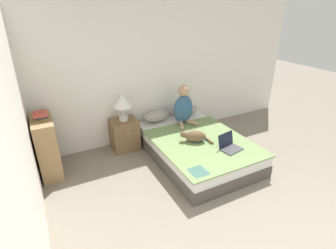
{
  "coord_description": "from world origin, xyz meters",
  "views": [
    {
      "loc": [
        -2.21,
        -0.62,
        2.45
      ],
      "look_at": [
        -0.53,
        2.61,
        0.73
      ],
      "focal_mm": 28.0,
      "sensor_mm": 36.0,
      "label": 1
    }
  ],
  "objects_px": {
    "pillow_far": "(185,110)",
    "person_sitting": "(183,107)",
    "laptop_open": "(230,146)",
    "table_lamp": "(122,102)",
    "cat_tabby": "(194,136)",
    "bookshelf": "(47,147)",
    "pillow_near": "(157,116)",
    "nightstand": "(125,134)",
    "bed": "(196,147)",
    "book_stack_top": "(41,116)"
  },
  "relations": [
    {
      "from": "nightstand",
      "to": "book_stack_top",
      "type": "bearing_deg",
      "value": -172.02
    },
    {
      "from": "pillow_far",
      "to": "bookshelf",
      "type": "relative_size",
      "value": 0.58
    },
    {
      "from": "bed",
      "to": "cat_tabby",
      "type": "relative_size",
      "value": 4.84
    },
    {
      "from": "person_sitting",
      "to": "book_stack_top",
      "type": "xyz_separation_m",
      "value": [
        -2.34,
        0.06,
        0.27
      ]
    },
    {
      "from": "person_sitting",
      "to": "nightstand",
      "type": "height_order",
      "value": "person_sitting"
    },
    {
      "from": "pillow_far",
      "to": "book_stack_top",
      "type": "height_order",
      "value": "book_stack_top"
    },
    {
      "from": "laptop_open",
      "to": "book_stack_top",
      "type": "xyz_separation_m",
      "value": [
        -2.49,
        1.23,
        0.53
      ]
    },
    {
      "from": "laptop_open",
      "to": "table_lamp",
      "type": "relative_size",
      "value": 0.74
    },
    {
      "from": "book_stack_top",
      "to": "bookshelf",
      "type": "bearing_deg",
      "value": 144.84
    },
    {
      "from": "pillow_far",
      "to": "person_sitting",
      "type": "distance_m",
      "value": 0.42
    },
    {
      "from": "bed",
      "to": "laptop_open",
      "type": "bearing_deg",
      "value": -66.8
    },
    {
      "from": "person_sitting",
      "to": "bookshelf",
      "type": "relative_size",
      "value": 0.8
    },
    {
      "from": "bookshelf",
      "to": "nightstand",
      "type": "bearing_deg",
      "value": 7.72
    },
    {
      "from": "cat_tabby",
      "to": "table_lamp",
      "type": "bearing_deg",
      "value": -16.53
    },
    {
      "from": "bed",
      "to": "nightstand",
      "type": "relative_size",
      "value": 3.75
    },
    {
      "from": "table_lamp",
      "to": "bookshelf",
      "type": "height_order",
      "value": "table_lamp"
    },
    {
      "from": "pillow_far",
      "to": "nightstand",
      "type": "distance_m",
      "value": 1.31
    },
    {
      "from": "pillow_near",
      "to": "cat_tabby",
      "type": "relative_size",
      "value": 1.22
    },
    {
      "from": "bed",
      "to": "book_stack_top",
      "type": "xyz_separation_m",
      "value": [
        -2.25,
        0.67,
        0.78
      ]
    },
    {
      "from": "laptop_open",
      "to": "nightstand",
      "type": "xyz_separation_m",
      "value": [
        -1.22,
        1.41,
        -0.16
      ]
    },
    {
      "from": "person_sitting",
      "to": "bookshelf",
      "type": "bearing_deg",
      "value": 178.31
    },
    {
      "from": "pillow_near",
      "to": "pillow_far",
      "type": "height_order",
      "value": "same"
    },
    {
      "from": "pillow_far",
      "to": "person_sitting",
      "type": "bearing_deg",
      "value": -127.02
    },
    {
      "from": "nightstand",
      "to": "pillow_far",
      "type": "bearing_deg",
      "value": 2.2
    },
    {
      "from": "person_sitting",
      "to": "book_stack_top",
      "type": "distance_m",
      "value": 2.36
    },
    {
      "from": "table_lamp",
      "to": "bookshelf",
      "type": "distance_m",
      "value": 1.37
    },
    {
      "from": "person_sitting",
      "to": "pillow_near",
      "type": "bearing_deg",
      "value": 144.42
    },
    {
      "from": "cat_tabby",
      "to": "nightstand",
      "type": "bearing_deg",
      "value": -16.48
    },
    {
      "from": "laptop_open",
      "to": "bed",
      "type": "bearing_deg",
      "value": 102.74
    },
    {
      "from": "pillow_far",
      "to": "person_sitting",
      "type": "xyz_separation_m",
      "value": [
        -0.22,
        -0.29,
        0.21
      ]
    },
    {
      "from": "laptop_open",
      "to": "book_stack_top",
      "type": "relative_size",
      "value": 1.45
    },
    {
      "from": "book_stack_top",
      "to": "person_sitting",
      "type": "bearing_deg",
      "value": -1.57
    },
    {
      "from": "person_sitting",
      "to": "nightstand",
      "type": "distance_m",
      "value": 1.18
    },
    {
      "from": "person_sitting",
      "to": "cat_tabby",
      "type": "bearing_deg",
      "value": -106.3
    },
    {
      "from": "bed",
      "to": "nightstand",
      "type": "bearing_deg",
      "value": 139.14
    },
    {
      "from": "person_sitting",
      "to": "bed",
      "type": "bearing_deg",
      "value": -98.85
    },
    {
      "from": "bookshelf",
      "to": "book_stack_top",
      "type": "height_order",
      "value": "book_stack_top"
    },
    {
      "from": "bed",
      "to": "laptop_open",
      "type": "xyz_separation_m",
      "value": [
        0.24,
        -0.56,
        0.25
      ]
    },
    {
      "from": "cat_tabby",
      "to": "bookshelf",
      "type": "xyz_separation_m",
      "value": [
        -2.14,
        0.78,
        -0.02
      ]
    },
    {
      "from": "bed",
      "to": "cat_tabby",
      "type": "bearing_deg",
      "value": -136.91
    },
    {
      "from": "person_sitting",
      "to": "cat_tabby",
      "type": "height_order",
      "value": "person_sitting"
    },
    {
      "from": "bed",
      "to": "table_lamp",
      "type": "xyz_separation_m",
      "value": [
        -0.98,
        0.84,
        0.71
      ]
    },
    {
      "from": "cat_tabby",
      "to": "book_stack_top",
      "type": "xyz_separation_m",
      "value": [
        -2.14,
        0.78,
        0.49
      ]
    },
    {
      "from": "nightstand",
      "to": "person_sitting",
      "type": "bearing_deg",
      "value": -12.71
    },
    {
      "from": "pillow_far",
      "to": "bed",
      "type": "bearing_deg",
      "value": -109.31
    },
    {
      "from": "pillow_near",
      "to": "laptop_open",
      "type": "height_order",
      "value": "laptop_open"
    },
    {
      "from": "nightstand",
      "to": "bookshelf",
      "type": "bearing_deg",
      "value": -172.28
    },
    {
      "from": "person_sitting",
      "to": "laptop_open",
      "type": "xyz_separation_m",
      "value": [
        0.14,
        -1.16,
        -0.26
      ]
    },
    {
      "from": "pillow_near",
      "to": "bookshelf",
      "type": "relative_size",
      "value": 0.58
    },
    {
      "from": "bed",
      "to": "pillow_far",
      "type": "height_order",
      "value": "pillow_far"
    }
  ]
}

